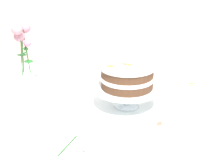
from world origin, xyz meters
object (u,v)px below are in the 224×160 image
(flower_vase, at_px, (26,63))
(fallen_rose, at_px, (86,146))
(dining_table, at_px, (102,121))
(teacup, at_px, (29,109))
(cake_stand, at_px, (127,90))
(layer_cake, at_px, (127,75))

(flower_vase, xyz_separation_m, fallen_rose, (0.39, -0.43, -0.14))
(dining_table, relative_size, teacup, 11.17)
(cake_stand, bearing_deg, fallen_rose, -107.04)
(flower_vase, height_order, teacup, flower_vase)
(flower_vase, xyz_separation_m, teacup, (0.09, -0.21, -0.14))
(flower_vase, distance_m, fallen_rose, 0.60)
(cake_stand, xyz_separation_m, flower_vase, (-0.50, 0.08, 0.08))
(flower_vase, distance_m, teacup, 0.26)
(cake_stand, distance_m, fallen_rose, 0.37)
(cake_stand, height_order, fallen_rose, cake_stand)
(dining_table, xyz_separation_m, flower_vase, (-0.39, 0.07, 0.25))
(dining_table, xyz_separation_m, cake_stand, (0.12, -0.01, 0.17))
(teacup, bearing_deg, layer_cake, 17.30)
(teacup, bearing_deg, flower_vase, 113.70)
(cake_stand, relative_size, flower_vase, 0.82)
(teacup, height_order, fallen_rose, teacup)
(dining_table, height_order, layer_cake, layer_cake)
(cake_stand, distance_m, teacup, 0.43)
(flower_vase, relative_size, teacup, 2.81)
(cake_stand, bearing_deg, layer_cake, -146.29)
(dining_table, height_order, fallen_rose, fallen_rose)
(teacup, xyz_separation_m, fallen_rose, (0.30, -0.22, -0.01))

